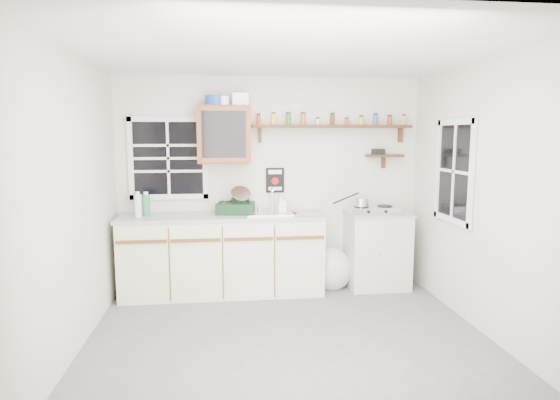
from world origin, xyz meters
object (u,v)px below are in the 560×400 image
at_px(upper_cabinet, 224,134).
at_px(spice_shelf, 332,125).
at_px(main_cabinet, 223,254).
at_px(dish_rack, 237,205).
at_px(hotplate, 373,209).
at_px(right_cabinet, 377,249).

distance_m(upper_cabinet, spice_shelf, 1.28).
bearing_deg(main_cabinet, dish_rack, 23.04).
distance_m(dish_rack, hotplate, 1.60).
height_order(main_cabinet, dish_rack, dish_rack).
xyz_separation_m(spice_shelf, hotplate, (0.47, -0.21, -0.98)).
distance_m(spice_shelf, dish_rack, 1.46).
distance_m(right_cabinet, spice_shelf, 1.58).
bearing_deg(right_cabinet, dish_rack, 178.37).
relative_size(right_cabinet, upper_cabinet, 1.40).
distance_m(right_cabinet, upper_cabinet, 2.26).
height_order(spice_shelf, hotplate, spice_shelf).
distance_m(main_cabinet, hotplate, 1.83).
relative_size(spice_shelf, hotplate, 3.34).
xyz_separation_m(main_cabinet, right_cabinet, (1.83, 0.03, -0.01)).
height_order(main_cabinet, right_cabinet, main_cabinet).
xyz_separation_m(right_cabinet, upper_cabinet, (-1.80, 0.12, 1.37)).
bearing_deg(spice_shelf, hotplate, -24.05).
distance_m(main_cabinet, dish_rack, 0.59).
distance_m(right_cabinet, hotplate, 0.50).
relative_size(main_cabinet, upper_cabinet, 3.55).
height_order(main_cabinet, hotplate, hotplate).
relative_size(right_cabinet, spice_shelf, 0.48).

